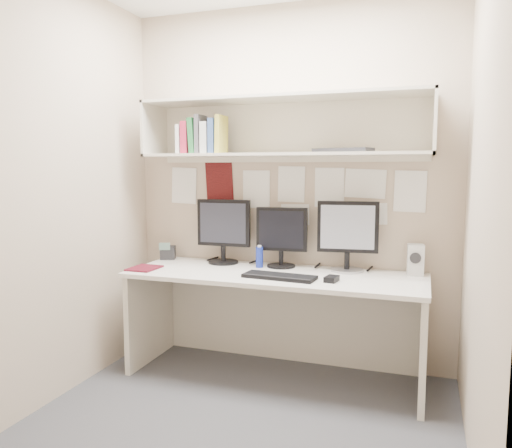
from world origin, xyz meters
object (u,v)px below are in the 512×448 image
(keyboard, at_px, (279,277))
(desk_phone, at_px, (168,252))
(desk, at_px, (275,325))
(monitor_center, at_px, (282,234))
(monitor_left, at_px, (224,229))
(maroon_notebook, at_px, (144,268))
(monitor_right, at_px, (348,233))
(speaker, at_px, (415,260))

(keyboard, bearing_deg, desk_phone, 164.90)
(desk, distance_m, monitor_center, 0.64)
(monitor_left, height_order, maroon_notebook, monitor_left)
(monitor_right, bearing_deg, maroon_notebook, -170.54)
(desk, bearing_deg, monitor_center, 94.25)
(monitor_right, xyz_separation_m, speaker, (0.45, 0.01, -0.16))
(keyboard, relative_size, maroon_notebook, 2.08)
(monitor_center, bearing_deg, desk_phone, 175.13)
(keyboard, bearing_deg, monitor_right, 49.81)
(speaker, bearing_deg, desk, -171.23)
(monitor_right, height_order, desk_phone, monitor_right)
(monitor_right, relative_size, keyboard, 1.03)
(desk_phone, bearing_deg, maroon_notebook, -106.48)
(monitor_right, height_order, keyboard, monitor_right)
(monitor_center, distance_m, speaker, 0.93)
(monitor_left, height_order, desk_phone, monitor_left)
(maroon_notebook, bearing_deg, speaker, 13.66)
(monitor_center, height_order, speaker, monitor_center)
(monitor_center, bearing_deg, monitor_left, 175.51)
(monitor_center, height_order, desk_phone, monitor_center)
(monitor_center, bearing_deg, speaker, -3.63)
(desk_phone, bearing_deg, monitor_right, -21.31)
(maroon_notebook, bearing_deg, monitor_left, 42.55)
(monitor_left, height_order, monitor_right, monitor_right)
(desk, relative_size, monitor_left, 4.21)
(monitor_left, bearing_deg, keyboard, -36.17)
(monitor_left, relative_size, maroon_notebook, 2.10)
(speaker, bearing_deg, keyboard, -160.71)
(monitor_center, distance_m, desk_phone, 0.94)
(keyboard, height_order, speaker, speaker)
(desk, xyz_separation_m, monitor_right, (0.45, 0.22, 0.63))
(monitor_center, relative_size, monitor_right, 0.89)
(monitor_left, xyz_separation_m, maroon_notebook, (-0.44, -0.39, -0.25))
(monitor_center, distance_m, maroon_notebook, 1.00)
(monitor_left, relative_size, monitor_right, 0.99)
(desk, relative_size, monitor_center, 4.67)
(speaker, distance_m, desk_phone, 1.84)
(monitor_center, height_order, monitor_right, monitor_right)
(monitor_center, bearing_deg, keyboard, -80.50)
(monitor_right, bearing_deg, monitor_center, 173.36)
(monitor_right, height_order, speaker, monitor_right)
(monitor_center, relative_size, desk_phone, 3.10)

